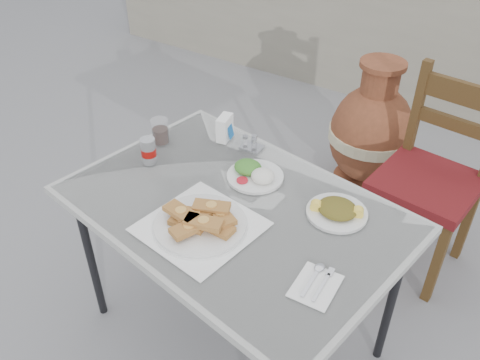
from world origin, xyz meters
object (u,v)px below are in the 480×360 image
Objects in this scene: cafe_table at (234,216)px; cola_glass at (160,132)px; pide_plate at (200,220)px; salad_rice_plate at (255,173)px; salad_chopped_plate at (337,210)px; condiment_caddy at (252,144)px; terracotta_urn at (371,135)px; soda_can at (149,151)px; napkin_holder at (225,128)px; chair at (431,176)px.

cafe_table is 12.44× the size of cola_glass.
pide_plate is 0.59m from cola_glass.
salad_rice_plate is 0.48m from cola_glass.
salad_chopped_plate is at bearing -3.72° from salad_rice_plate.
condiment_caddy reaches higher than salad_chopped_plate.
terracotta_urn is (0.08, 1.13, -0.38)m from salad_rice_plate.
condiment_caddy is (0.29, 0.32, -0.03)m from soda_can.
napkin_holder reaches higher than salad_rice_plate.
napkin_holder reaches higher than terracotta_urn.
salad_rice_plate is 0.44m from soda_can.
pide_plate is 0.58m from napkin_holder.
soda_can reaches higher than terracotta_urn.
soda_can is 0.43m from condiment_caddy.
terracotta_urn is (-0.28, 1.16, -0.38)m from salad_chopped_plate.
cola_glass is (-0.48, 0.34, 0.01)m from pide_plate.
condiment_caddy is 1.06m from terracotta_urn.
salad_chopped_plate is 2.03× the size of cola_glass.
cola_glass is at bearing -179.42° from salad_rice_plate.
soda_can is at bearing 154.05° from pide_plate.
soda_can is at bearing -111.27° from terracotta_urn.
salad_rice_plate is 1.20m from terracotta_urn.
chair is (0.53, 1.09, -0.27)m from pide_plate.
salad_rice_plate is 0.21m from condiment_caddy.
cafe_table is 0.46m from soda_can.
pide_plate is (-0.03, -0.16, 0.09)m from cafe_table.
napkin_holder is (-0.26, 0.17, 0.03)m from salad_rice_plate.
condiment_caddy is (-0.15, 0.35, 0.07)m from cafe_table.
pide_plate reaches higher than salad_chopped_plate.
terracotta_urn is at bearing 87.47° from cafe_table.
chair is at bearing 43.44° from soda_can.
napkin_holder is (-0.29, 0.36, 0.11)m from cafe_table.
chair is at bearing 36.64° from cola_glass.
chair is (0.50, 0.93, -0.18)m from cafe_table.
salad_rice_plate is at bearing 19.79° from soda_can.
salad_rice_plate is at bearing 176.28° from salad_chopped_plate.
soda_can is 1.01× the size of napkin_holder.
condiment_caddy is at bearing 102.97° from pide_plate.
napkin_holder is at bearing 38.77° from cola_glass.
salad_rice_plate reaches higher than cafe_table.
cola_glass is 1.33m from terracotta_urn.
pide_plate is at bearing -99.94° from cafe_table.
salad_rice_plate is at bearing -54.00° from condiment_caddy.
cola_glass reaches higher than cafe_table.
soda_can and napkin_holder have the same top height.
salad_chopped_plate is at bearing -29.39° from napkin_holder.
chair is 0.60m from terracotta_urn.
chair is (0.65, 0.58, -0.26)m from condiment_caddy.
salad_rice_plate is 0.31m from napkin_holder.
napkin_holder is 1.02m from chair.
cola_glass is 0.11× the size of chair.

